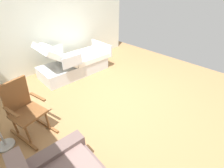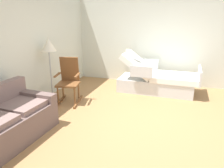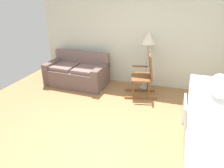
{
  "view_description": "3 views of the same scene",
  "coord_description": "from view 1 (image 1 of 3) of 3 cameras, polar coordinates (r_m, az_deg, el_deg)",
  "views": [
    {
      "loc": [
        -2.16,
        2.25,
        2.33
      ],
      "look_at": [
        -0.2,
        0.37,
        0.64
      ],
      "focal_mm": 26.23,
      "sensor_mm": 36.0,
      "label": 1
    },
    {
      "loc": [
        -3.87,
        -0.63,
        1.93
      ],
      "look_at": [
        0.16,
        0.72,
        0.61
      ],
      "focal_mm": 34.79,
      "sensor_mm": 36.0,
      "label": 2
    },
    {
      "loc": [
        1.07,
        -2.74,
        2.31
      ],
      "look_at": [
        0.01,
        0.52,
        0.81
      ],
      "focal_mm": 33.26,
      "sensor_mm": 36.0,
      "label": 3
    }
  ],
  "objects": [
    {
      "name": "ground_plane",
      "position": [
        3.89,
        1.88,
        -4.87
      ],
      "size": [
        6.37,
        6.37,
        0.0
      ],
      "primitive_type": "plane",
      "color": "#9E7247"
    },
    {
      "name": "side_wall",
      "position": [
        5.35,
        -19.38,
        19.72
      ],
      "size": [
        0.1,
        5.3,
        2.7
      ],
      "primitive_type": "cube",
      "color": "silver",
      "rests_on": "ground"
    },
    {
      "name": "hospital_bed",
      "position": [
        4.96,
        -13.1,
        7.08
      ],
      "size": [
        1.05,
        2.07,
        1.14
      ],
      "color": "silver",
      "rests_on": "ground"
    },
    {
      "name": "rocking_chair",
      "position": [
        3.16,
        -28.19,
        -7.88
      ],
      "size": [
        0.85,
        0.63,
        1.05
      ],
      "color": "brown",
      "rests_on": "ground"
    }
  ]
}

